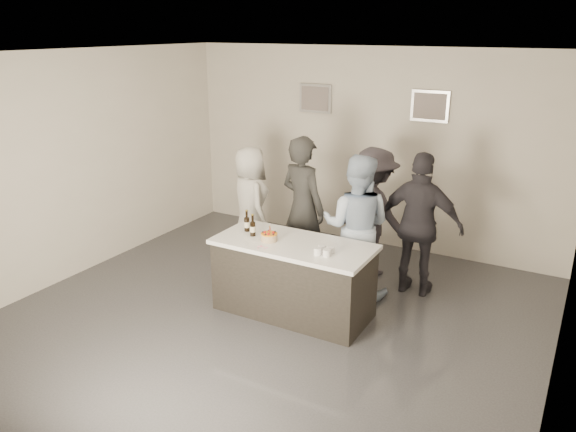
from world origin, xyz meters
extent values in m
plane|color=#3D3D42|center=(0.00, 0.00, 0.00)|extent=(6.00, 6.00, 0.00)
plane|color=white|center=(0.00, 0.00, 3.00)|extent=(6.00, 6.00, 0.00)
cube|color=beige|center=(0.00, 3.00, 1.50)|extent=(6.00, 0.04, 3.00)
cube|color=beige|center=(0.00, -3.00, 1.50)|extent=(6.00, 0.04, 3.00)
cube|color=beige|center=(-3.00, 0.00, 1.50)|extent=(0.04, 6.00, 3.00)
cube|color=beige|center=(3.00, 0.00, 1.50)|extent=(0.04, 6.00, 3.00)
cube|color=#B2B2B7|center=(-0.90, 2.97, 2.20)|extent=(0.54, 0.04, 0.44)
cube|color=#B2B2B7|center=(0.90, 2.97, 2.20)|extent=(0.54, 0.04, 0.44)
cube|color=white|center=(0.16, 0.35, 0.45)|extent=(1.86, 0.86, 0.90)
cylinder|color=orange|center=(-0.12, 0.26, 0.94)|extent=(0.20, 0.20, 0.08)
cylinder|color=black|center=(-0.52, 0.40, 1.03)|extent=(0.07, 0.07, 0.26)
cylinder|color=black|center=(-0.37, 0.30, 1.03)|extent=(0.07, 0.07, 0.26)
cube|color=orange|center=(0.62, 0.21, 0.94)|extent=(0.19, 0.19, 0.08)
cube|color=pink|center=(-0.11, 0.02, 0.90)|extent=(0.24, 0.08, 0.01)
imported|color=#282828|center=(-0.24, 1.33, 0.97)|extent=(0.82, 0.65, 1.95)
imported|color=#AEC4E3|center=(0.58, 1.20, 0.91)|extent=(0.99, 0.84, 1.82)
imported|color=silver|center=(-1.24, 1.59, 0.83)|extent=(0.96, 0.91, 1.65)
imported|color=#2B2931|center=(1.27, 1.60, 0.92)|extent=(1.08, 0.47, 1.84)
imported|color=#343039|center=(0.53, 1.89, 0.88)|extent=(1.30, 1.00, 1.77)
camera|label=1|loc=(3.06, -4.94, 3.27)|focal=35.00mm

